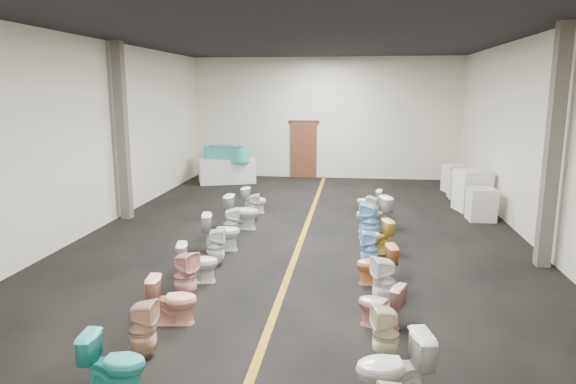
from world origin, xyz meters
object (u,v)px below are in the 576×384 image
object	(u,v)px
toilet_right_3	(380,305)
toilet_right_8	(370,222)
appliance_crate_b	(472,190)
toilet_left_6	(221,232)
toilet_left_2	(173,300)
toilet_left_3	(185,276)
toilet_left_7	(231,224)
display_table	(227,171)
toilet_left_8	(242,212)
toilet_right_4	(384,282)
toilet_left_10	(254,200)
toilet_left_9	(253,207)
toilet_right_7	(375,237)
appliance_crate_c	(460,186)
toilet_left_4	(198,262)
appliance_crate_a	(481,204)
toilet_right_9	(373,214)
toilet_right_11	(369,202)
toilet_right_2	(386,334)
toilet_right_5	(376,264)
toilet_left_5	(216,247)
toilet_right_1	(393,369)
toilet_right_6	(369,249)
toilet_left_1	(143,329)
toilet_right_10	(373,209)
bathtub	(226,153)
appliance_crate_d	(454,178)
toilet_left_0	(115,363)

from	to	relation	value
toilet_right_3	toilet_right_8	bearing A→B (deg)	-157.26
appliance_crate_b	toilet_left_6	xyz separation A→B (m)	(-5.98, -4.43, -0.17)
toilet_left_2	toilet_left_3	size ratio (longest dim) A/B	0.88
toilet_left_7	toilet_right_3	xyz separation A→B (m)	(3.12, -3.95, -0.03)
display_table	toilet_left_8	distance (m)	6.37
toilet_right_4	toilet_left_2	bearing A→B (deg)	-90.19
toilet_left_6	toilet_left_10	xyz separation A→B (m)	(0.03, 3.40, -0.06)
toilet_left_9	toilet_right_7	size ratio (longest dim) A/B	0.99
appliance_crate_c	toilet_right_3	size ratio (longest dim) A/B	1.16
toilet_left_4	appliance_crate_c	bearing A→B (deg)	-48.85
appliance_crate_a	toilet_left_6	size ratio (longest dim) A/B	1.05
toilet_right_9	toilet_right_8	bearing A→B (deg)	-27.85
toilet_left_4	toilet_right_3	world-z (taller)	toilet_left_4
toilet_right_8	toilet_right_11	size ratio (longest dim) A/B	1.26
toilet_right_2	toilet_right_8	distance (m)	5.21
toilet_right_2	toilet_right_5	bearing A→B (deg)	166.15
appliance_crate_a	toilet_left_5	bearing A→B (deg)	-143.83
appliance_crate_a	toilet_right_2	world-z (taller)	appliance_crate_a
appliance_crate_a	toilet_right_7	world-z (taller)	appliance_crate_a
toilet_right_1	toilet_right_6	distance (m)	4.29
toilet_left_2	toilet_left_1	bearing A→B (deg)	170.21
toilet_right_10	toilet_left_2	bearing A→B (deg)	-7.61
toilet_left_2	toilet_left_5	xyz separation A→B (m)	(-0.05, 2.49, 0.01)
toilet_right_7	toilet_left_1	bearing A→B (deg)	-51.26
appliance_crate_c	toilet_left_10	xyz separation A→B (m)	(-5.95, -2.70, -0.05)
bathtub	appliance_crate_d	bearing A→B (deg)	13.79
appliance_crate_b	toilet_right_4	xyz separation A→B (m)	(-2.76, -6.88, -0.17)
toilet_right_10	appliance_crate_c	bearing A→B (deg)	159.45
toilet_right_5	toilet_right_11	bearing A→B (deg)	169.68
toilet_left_8	toilet_right_2	xyz separation A→B (m)	(3.10, -5.84, -0.05)
toilet_right_7	toilet_right_8	bearing A→B (deg)	167.44
appliance_crate_c	toilet_right_10	size ratio (longest dim) A/B	1.13
appliance_crate_b	toilet_right_1	distance (m)	9.84
toilet_right_10	appliance_crate_d	bearing A→B (deg)	166.53
toilet_right_6	toilet_right_7	world-z (taller)	toilet_right_6
toilet_left_3	toilet_left_10	bearing A→B (deg)	23.93
bathtub	toilet_right_11	distance (m)	6.56
toilet_left_7	toilet_right_8	world-z (taller)	toilet_right_8
appliance_crate_b	toilet_right_3	xyz separation A→B (m)	(-2.85, -7.62, -0.23)
toilet_left_4	toilet_left_10	world-z (taller)	toilet_left_4
appliance_crate_a	appliance_crate_c	size ratio (longest dim) A/B	1.08
display_table	toilet_left_2	size ratio (longest dim) A/B	2.78
toilet_left_6	toilet_right_4	size ratio (longest dim) A/B	1.00
toilet_left_2	toilet_right_2	xyz separation A→B (m)	(2.97, -0.69, 0.01)
bathtub	toilet_left_1	xyz separation A→B (m)	(2.00, -12.21, -0.69)
toilet_left_2	toilet_right_3	xyz separation A→B (m)	(2.95, 0.25, -0.02)
toilet_left_1	toilet_left_4	bearing A→B (deg)	-0.42
toilet_left_0	toilet_right_6	world-z (taller)	toilet_right_6
toilet_left_2	toilet_right_1	size ratio (longest dim) A/B	0.87
appliance_crate_b	toilet_right_7	world-z (taller)	appliance_crate_b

